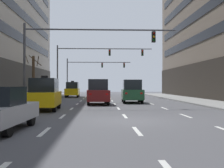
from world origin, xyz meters
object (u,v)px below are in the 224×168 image
at_px(taxi_driving_2, 44,94).
at_px(car_driving_6, 98,92).
at_px(car_driving_5, 132,91).
at_px(traffic_signal_1, 91,59).
at_px(taxi_driving_1, 72,90).
at_px(taxi_driving_3, 98,93).
at_px(street_tree_0, 33,77).
at_px(taxi_driving_0, 98,90).
at_px(traffic_signal_2, 90,69).
at_px(traffic_signal_0, 75,47).

bearing_deg(taxi_driving_2, car_driving_6, 59.19).
bearing_deg(car_driving_5, car_driving_6, -146.02).
xyz_separation_m(car_driving_5, traffic_signal_1, (-4.22, 11.74, 4.19)).
xyz_separation_m(taxi_driving_1, taxi_driving_2, (0.12, -20.98, 0.00)).
distance_m(car_driving_6, traffic_signal_1, 14.59).
xyz_separation_m(taxi_driving_2, taxi_driving_3, (3.42, 13.53, -0.27)).
xyz_separation_m(car_driving_5, street_tree_0, (-9.95, 2.81, 1.46)).
distance_m(taxi_driving_3, car_driving_6, 7.72).
relative_size(taxi_driving_0, street_tree_0, 0.89).
bearing_deg(car_driving_6, traffic_signal_2, 93.20).
xyz_separation_m(taxi_driving_2, street_tree_0, (-3.21, 10.83, 1.49)).
relative_size(taxi_driving_2, taxi_driving_3, 1.04).
height_order(taxi_driving_2, taxi_driving_3, taxi_driving_2).
distance_m(taxi_driving_2, car_driving_6, 6.77).
relative_size(taxi_driving_2, street_tree_0, 0.88).
height_order(car_driving_6, traffic_signal_0, traffic_signal_0).
relative_size(car_driving_5, traffic_signal_0, 0.39).
distance_m(traffic_signal_0, traffic_signal_2, 28.83).
height_order(taxi_driving_0, traffic_signal_0, traffic_signal_0).
xyz_separation_m(traffic_signal_2, street_tree_0, (-5.24, -20.77, -2.08)).
bearing_deg(taxi_driving_1, street_tree_0, -106.94).
xyz_separation_m(taxi_driving_1, car_driving_6, (3.59, -15.16, 0.03)).
bearing_deg(car_driving_5, traffic_signal_1, 109.79).
distance_m(taxi_driving_1, traffic_signal_0, 18.64).
xyz_separation_m(car_driving_6, traffic_signal_1, (-0.95, 13.94, 4.20)).
bearing_deg(taxi_driving_2, traffic_signal_2, 86.32).
distance_m(car_driving_5, car_driving_6, 3.95).
height_order(taxi_driving_1, traffic_signal_1, traffic_signal_1).
relative_size(traffic_signal_2, street_tree_0, 2.25).
xyz_separation_m(taxi_driving_1, traffic_signal_2, (2.15, 10.63, 3.57)).
bearing_deg(traffic_signal_0, traffic_signal_1, 87.42).
bearing_deg(car_driving_6, car_driving_5, 33.98).
relative_size(taxi_driving_1, car_driving_5, 0.95).
bearing_deg(taxi_driving_3, car_driving_5, -58.93).
bearing_deg(street_tree_0, taxi_driving_3, 22.15).
xyz_separation_m(taxi_driving_3, car_driving_6, (0.05, -7.71, 0.29)).
distance_m(car_driving_5, street_tree_0, 10.45).
xyz_separation_m(taxi_driving_0, taxi_driving_1, (-3.58, 1.98, -0.01)).
relative_size(taxi_driving_1, traffic_signal_0, 0.37).
bearing_deg(traffic_signal_1, taxi_driving_0, -39.14).
relative_size(taxi_driving_0, taxi_driving_3, 1.05).
bearing_deg(taxi_driving_3, traffic_signal_2, 94.41).
height_order(taxi_driving_2, traffic_signal_1, traffic_signal_1).
xyz_separation_m(car_driving_6, traffic_signal_2, (-1.44, 25.78, 3.54)).
bearing_deg(traffic_signal_0, taxi_driving_2, -122.34).
distance_m(car_driving_5, traffic_signal_0, 8.06).
height_order(taxi_driving_0, car_driving_5, taxi_driving_0).
bearing_deg(taxi_driving_0, car_driving_6, -89.95).
height_order(taxi_driving_1, traffic_signal_0, traffic_signal_0).
bearing_deg(traffic_signal_1, street_tree_0, -122.70).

